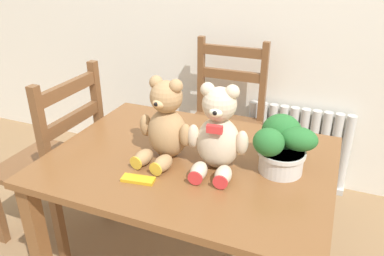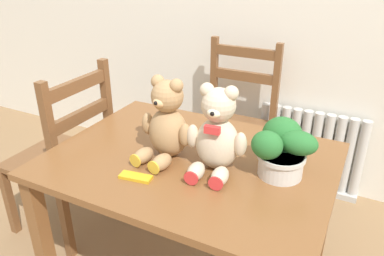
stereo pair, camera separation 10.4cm
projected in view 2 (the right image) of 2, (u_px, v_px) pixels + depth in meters
name	position (u px, v px, depth m)	size (l,w,h in m)	color
radiator	(308.00, 155.00, 2.46)	(0.68, 0.10, 0.55)	beige
dining_table	(191.00, 179.00, 1.57)	(1.13, 0.85, 0.70)	brown
wooden_chair_behind	(234.00, 123.00, 2.36)	(0.45, 0.44, 0.98)	brown
wooden_chair_side	(65.00, 156.00, 2.02)	(0.46, 0.44, 0.96)	brown
teddy_bear_left	(166.00, 124.00, 1.48)	(0.24, 0.25, 0.34)	tan
teddy_bear_right	(217.00, 135.00, 1.39)	(0.24, 0.24, 0.34)	beige
potted_plant	(282.00, 148.00, 1.37)	(0.22, 0.22, 0.21)	beige
chocolate_bar	(136.00, 177.00, 1.38)	(0.12, 0.05, 0.01)	gold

